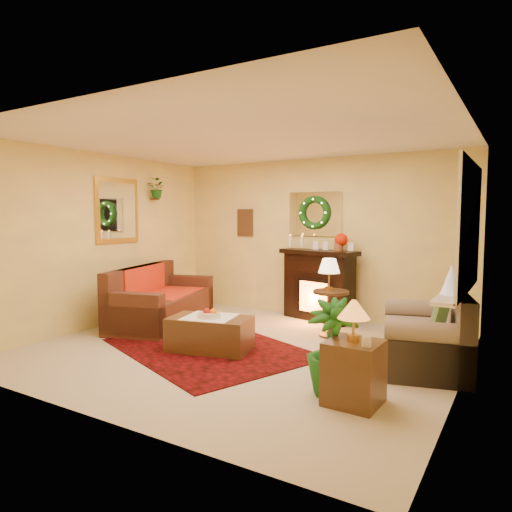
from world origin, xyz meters
The scene contains 31 objects.
floor centered at (0.00, 0.00, 0.00)m, with size 5.00×5.00×0.00m, color beige.
ceiling centered at (0.00, 0.00, 2.60)m, with size 5.00×5.00×0.00m, color white.
wall_back centered at (0.00, 2.25, 1.30)m, with size 5.00×5.00×0.00m, color #EFD88C.
wall_front centered at (0.00, -2.25, 1.30)m, with size 5.00×5.00×0.00m, color #EFD88C.
wall_left centered at (-2.50, 0.00, 1.30)m, with size 4.50×4.50×0.00m, color #EFD88C.
wall_right centered at (2.50, 0.00, 1.30)m, with size 4.50×4.50×0.00m, color #EFD88C.
area_rug centered at (-0.37, -0.18, 0.01)m, with size 2.46×1.84×0.01m, color #521005.
sofa centered at (-1.83, 0.58, 0.43)m, with size 0.91×2.06×0.89m, color brown.
red_throw centered at (-1.84, 0.70, 0.46)m, with size 0.78×1.26×0.02m, color red.
fireplace centered at (0.16, 2.04, 0.55)m, with size 1.15×0.37×1.06m, color black.
poinsettia centered at (0.53, 2.03, 1.30)m, with size 0.20×0.20×0.20m, color red.
mantel_candle_a centered at (-0.32, 1.98, 1.26)m, with size 0.06×0.06×0.18m, color white.
mantel_candle_b centered at (-0.11, 1.98, 1.26)m, with size 0.06×0.06×0.17m, color silver.
mantel_mirror centered at (0.00, 2.23, 1.70)m, with size 0.92×0.02×0.72m, color white.
wreath centered at (0.00, 2.19, 1.72)m, with size 0.55×0.55×0.11m, color #194719.
wall_art centered at (-1.35, 2.23, 1.55)m, with size 0.32×0.03×0.48m, color #381E11.
gold_mirror centered at (-2.48, 0.30, 1.75)m, with size 0.03×0.84×1.00m, color gold.
hanging_plant centered at (-2.34, 1.05, 1.97)m, with size 0.33×0.28×0.36m, color #194719.
loveseat centered at (2.06, 0.56, 0.42)m, with size 0.85×1.46×0.85m, color #8E7D59.
window_frame centered at (2.48, 0.55, 1.55)m, with size 0.03×1.86×1.36m, color white.
window_glass centered at (2.47, 0.55, 1.55)m, with size 0.02×1.70×1.22m, color black.
window_sill centered at (2.38, 0.55, 0.87)m, with size 0.22×1.86×0.04m, color white.
mini_tree centered at (2.38, 0.13, 1.04)m, with size 0.20×0.20×0.30m, color silver.
sill_plant centered at (2.40, 1.21, 1.08)m, with size 0.29×0.24×0.53m, color #153E15.
side_table_round centered at (0.71, 1.17, 0.33)m, with size 0.49×0.49×0.64m, color black.
lamp_cream centered at (0.69, 1.15, 0.88)m, with size 0.30×0.30×0.45m, color #FFEDB3.
end_table_square centered at (1.74, -0.87, 0.27)m, with size 0.46×0.46×0.56m, color black.
lamp_tiffany centered at (1.73, -0.87, 0.74)m, with size 0.29×0.29×0.42m, color #FFB045.
coffee_table centered at (-0.32, -0.24, 0.21)m, with size 1.00×0.55×0.42m, color #49251C.
fruit_bowl centered at (-0.30, -0.26, 0.45)m, with size 0.28×0.28×0.07m, color beige.
floor_palm centered at (1.50, -0.76, 0.45)m, with size 1.50×1.50×2.68m, color #235320.
Camera 1 is at (3.01, -4.69, 1.66)m, focal length 32.00 mm.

